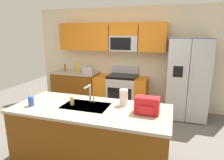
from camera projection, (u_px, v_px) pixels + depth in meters
The scene contains 14 objects.
ground_plane at pixel (101, 144), 3.54m from camera, with size 9.00×9.00×0.00m, color #66605B.
kitchen_wall_unit at pixel (123, 52), 5.17m from camera, with size 5.20×0.43×2.60m.
back_counter at pixel (76, 88), 5.52m from camera, with size 1.26×0.63×0.90m.
range_oven at pixel (121, 92), 5.14m from camera, with size 1.36×0.61×1.10m.
refrigerator at pixel (187, 79), 4.49m from camera, with size 0.90×0.76×1.85m.
island_counter at pixel (91, 135), 2.93m from camera, with size 2.27×0.97×0.90m.
toaster at pixel (88, 70), 5.23m from camera, with size 0.28×0.16×0.18m.
pepper_mill at pixel (65, 68), 5.48m from camera, with size 0.05×0.05×0.21m, color brown.
bottle_yellow at pixel (78, 67), 5.41m from camera, with size 0.07×0.07×0.29m, color yellow.
sink_faucet at pixel (90, 92), 2.99m from camera, with size 0.08×0.21×0.28m.
drink_cup_blue at pixel (31, 101), 2.88m from camera, with size 0.08×0.08×0.26m.
soap_dispenser at pixel (72, 101), 2.92m from camera, with size 0.06×0.06×0.17m.
paper_towel_roll at pixel (124, 97), 2.90m from camera, with size 0.12×0.12×0.24m, color white.
backpack at pixel (147, 105), 2.60m from camera, with size 0.32×0.22×0.23m.
Camera 1 is at (1.14, -2.96, 1.94)m, focal length 31.45 mm.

